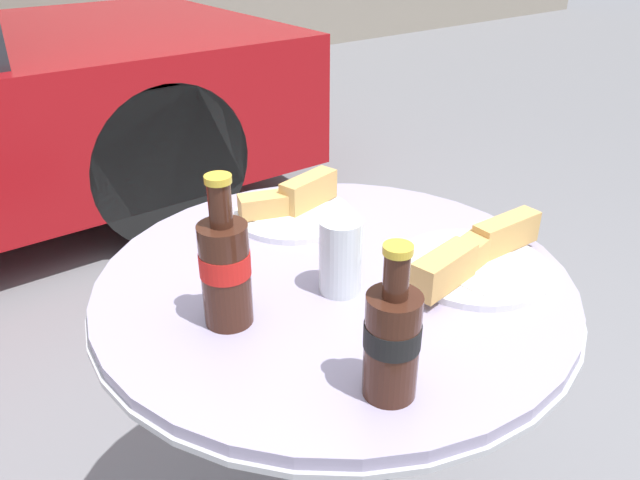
{
  "coord_description": "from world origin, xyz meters",
  "views": [
    {
      "loc": [
        -0.56,
        -0.69,
        1.3
      ],
      "look_at": [
        0.0,
        0.04,
        0.81
      ],
      "focal_mm": 35.0,
      "sensor_mm": 36.0,
      "label": 1
    }
  ],
  "objects_px": {
    "bistro_table": "(333,340)",
    "cola_bottle_right": "(225,268)",
    "drinking_glass": "(340,259)",
    "lunch_plate_far": "(474,259)",
    "cola_bottle_left": "(392,339)",
    "lunch_plate_near": "(293,207)"
  },
  "relations": [
    {
      "from": "bistro_table",
      "to": "lunch_plate_near",
      "type": "xyz_separation_m",
      "value": [
        0.08,
        0.23,
        0.15
      ]
    },
    {
      "from": "cola_bottle_left",
      "to": "drinking_glass",
      "type": "bearing_deg",
      "value": 65.82
    },
    {
      "from": "cola_bottle_right",
      "to": "lunch_plate_near",
      "type": "bearing_deg",
      "value": 39.81
    },
    {
      "from": "bistro_table",
      "to": "cola_bottle_right",
      "type": "xyz_separation_m",
      "value": [
        -0.2,
        -0.01,
        0.22
      ]
    },
    {
      "from": "cola_bottle_right",
      "to": "drinking_glass",
      "type": "distance_m",
      "value": 0.19
    },
    {
      "from": "cola_bottle_right",
      "to": "lunch_plate_near",
      "type": "height_order",
      "value": "cola_bottle_right"
    },
    {
      "from": "bistro_table",
      "to": "cola_bottle_left",
      "type": "xyz_separation_m",
      "value": [
        -0.12,
        -0.26,
        0.22
      ]
    },
    {
      "from": "bistro_table",
      "to": "lunch_plate_far",
      "type": "relative_size",
      "value": 2.55
    },
    {
      "from": "bistro_table",
      "to": "drinking_glass",
      "type": "bearing_deg",
      "value": -116.97
    },
    {
      "from": "bistro_table",
      "to": "cola_bottle_right",
      "type": "distance_m",
      "value": 0.3
    },
    {
      "from": "bistro_table",
      "to": "cola_bottle_right",
      "type": "bearing_deg",
      "value": -178.21
    },
    {
      "from": "cola_bottle_right",
      "to": "drinking_glass",
      "type": "xyz_separation_m",
      "value": [
        0.18,
        -0.03,
        -0.03
      ]
    },
    {
      "from": "drinking_glass",
      "to": "lunch_plate_far",
      "type": "distance_m",
      "value": 0.24
    },
    {
      "from": "cola_bottle_left",
      "to": "lunch_plate_far",
      "type": "distance_m",
      "value": 0.35
    },
    {
      "from": "cola_bottle_left",
      "to": "lunch_plate_far",
      "type": "bearing_deg",
      "value": 22.93
    },
    {
      "from": "cola_bottle_left",
      "to": "drinking_glass",
      "type": "height_order",
      "value": "cola_bottle_left"
    },
    {
      "from": "bistro_table",
      "to": "cola_bottle_right",
      "type": "height_order",
      "value": "cola_bottle_right"
    },
    {
      "from": "lunch_plate_far",
      "to": "bistro_table",
      "type": "bearing_deg",
      "value": 146.42
    },
    {
      "from": "drinking_glass",
      "to": "lunch_plate_far",
      "type": "xyz_separation_m",
      "value": [
        0.22,
        -0.09,
        -0.03
      ]
    },
    {
      "from": "lunch_plate_near",
      "to": "bistro_table",
      "type": "bearing_deg",
      "value": -108.41
    },
    {
      "from": "lunch_plate_near",
      "to": "lunch_plate_far",
      "type": "distance_m",
      "value": 0.37
    },
    {
      "from": "cola_bottle_left",
      "to": "lunch_plate_near",
      "type": "bearing_deg",
      "value": 68.19
    }
  ]
}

